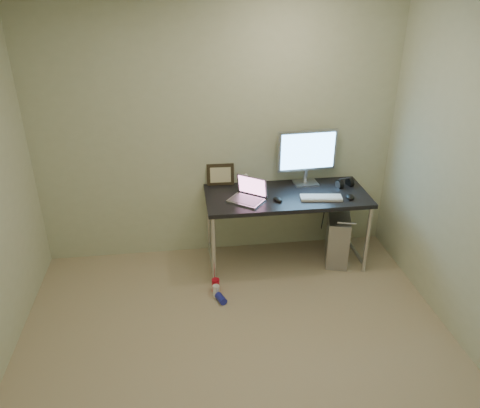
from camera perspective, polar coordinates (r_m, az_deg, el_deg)
floor at (r=3.70m, az=0.33°, el=-19.52°), size 3.50×3.50×0.00m
ceiling at (r=2.58m, az=0.48°, el=22.93°), size 3.50×3.50×0.00m
wall_back at (r=4.54m, az=-2.72°, el=8.30°), size 3.50×0.02×2.50m
desk at (r=4.54m, az=5.68°, el=0.28°), size 1.56×0.68×0.75m
tower_computer at (r=4.85m, az=11.79°, el=-3.96°), size 0.34×0.52×0.53m
cable_a at (r=5.03m, az=10.27°, el=-0.71°), size 0.01×0.16×0.69m
cable_b at (r=5.05m, az=11.29°, el=-0.95°), size 0.02×0.11×0.71m
can_red at (r=4.39m, az=-2.98°, el=-9.85°), size 0.09×0.09×0.13m
can_white at (r=4.33m, az=-2.94°, el=-10.54°), size 0.08×0.08×0.12m
can_blue at (r=4.28m, az=-2.33°, el=-11.46°), size 0.10×0.14×0.07m
laptop at (r=4.35m, az=1.02°, el=1.12°), size 0.40×0.38×0.21m
monitor at (r=4.64m, az=8.21°, el=6.16°), size 0.59×0.19×0.55m
keyboard at (r=4.45m, az=9.85°, el=0.77°), size 0.40×0.18×0.02m
mouse_right at (r=4.51m, az=13.28°, el=0.96°), size 0.10×0.14×0.04m
mouse_left at (r=4.36m, az=4.63°, el=0.64°), size 0.11×0.13×0.04m
headphones at (r=4.75m, az=12.64°, el=2.47°), size 0.19×0.11×0.11m
picture_frame at (r=4.65m, az=-2.41°, el=3.62°), size 0.27×0.09×0.22m
webcam at (r=4.61m, az=0.77°, el=3.27°), size 0.05×0.04×0.13m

